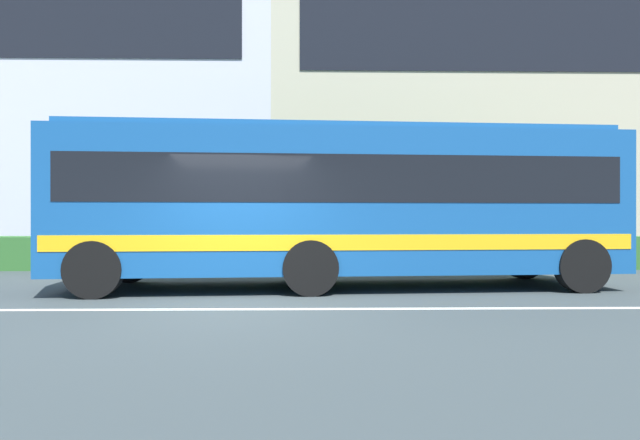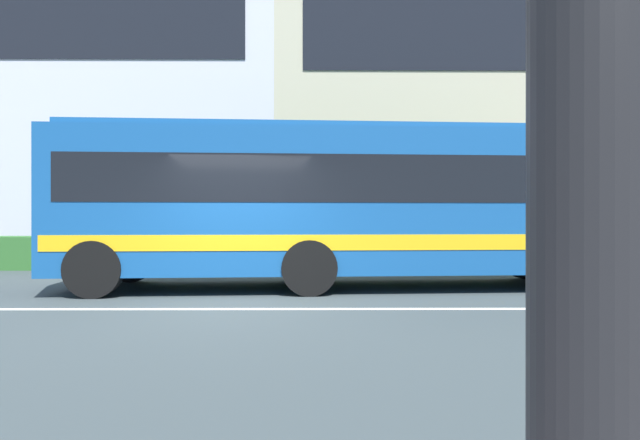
{
  "view_description": "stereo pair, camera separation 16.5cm",
  "coord_description": "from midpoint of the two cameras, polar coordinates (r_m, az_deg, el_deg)",
  "views": [
    {
      "loc": [
        1.16,
        -8.21,
        1.37
      ],
      "look_at": [
        1.39,
        2.84,
        1.35
      ],
      "focal_mm": 30.32,
      "sensor_mm": 36.0,
      "label": 1
    },
    {
      "loc": [
        1.33,
        -8.21,
        1.37
      ],
      "look_at": [
        1.39,
        2.84,
        1.35
      ],
      "focal_mm": 30.32,
      "sensor_mm": 36.0,
      "label": 2
    }
  ],
  "objects": [
    {
      "name": "apartment_block_right",
      "position": [
        25.01,
        24.82,
        12.1
      ],
      "size": [
        24.14,
        8.19,
        13.15
      ],
      "color": "#BFB899",
      "rests_on": "ground_plane"
    },
    {
      "name": "transit_bus",
      "position": [
        10.89,
        1.61,
        2.06
      ],
      "size": [
        11.0,
        3.29,
        3.16
      ],
      "color": "#164E91",
      "rests_on": "ground_plane"
    },
    {
      "name": "hedge_row_far",
      "position": [
        14.98,
        -5.12,
        -3.44
      ],
      "size": [
        20.5,
        1.1,
        0.89
      ],
      "primitive_type": "cube",
      "color": "#326A2E",
      "rests_on": "ground_plane"
    },
    {
      "name": "ground_plane",
      "position": [
        8.42,
        -9.79,
        -9.29
      ],
      "size": [
        160.0,
        160.0,
        0.0
      ],
      "primitive_type": "plane",
      "color": "#394245"
    },
    {
      "name": "lane_centre_line",
      "position": [
        8.42,
        -9.79,
        -9.26
      ],
      "size": [
        60.0,
        0.16,
        0.01
      ],
      "primitive_type": "cube",
      "color": "silver",
      "rests_on": "ground_plane"
    }
  ]
}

